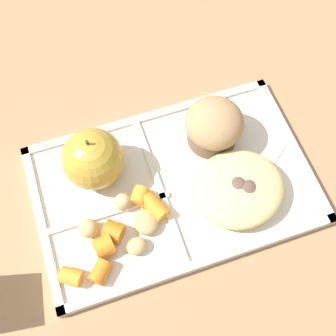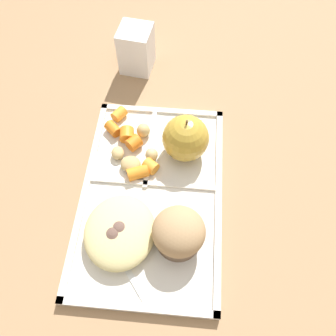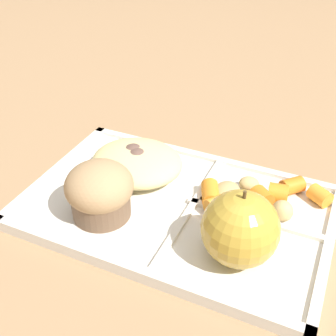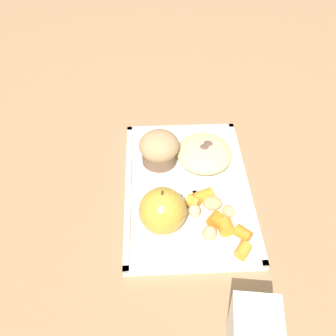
# 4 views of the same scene
# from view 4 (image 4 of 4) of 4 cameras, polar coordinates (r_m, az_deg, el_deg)

# --- Properties ---
(ground) EXTENTS (6.00, 6.00, 0.00)m
(ground) POSITION_cam_4_polar(r_m,az_deg,el_deg) (0.86, 2.54, -3.04)
(ground) COLOR #997551
(lunch_tray) EXTENTS (0.38, 0.24, 0.02)m
(lunch_tray) POSITION_cam_4_polar(r_m,az_deg,el_deg) (0.85, 2.57, -2.81)
(lunch_tray) COLOR silver
(lunch_tray) RESTS_ON ground
(green_apple) EXTENTS (0.08, 0.08, 0.09)m
(green_apple) POSITION_cam_4_polar(r_m,az_deg,el_deg) (0.75, -0.75, -5.74)
(green_apple) COLOR #B79333
(green_apple) RESTS_ON lunch_tray
(bran_muffin) EXTENTS (0.08, 0.08, 0.07)m
(bran_muffin) POSITION_cam_4_polar(r_m,az_deg,el_deg) (0.88, -1.17, 2.63)
(bran_muffin) COLOR brown
(bran_muffin) RESTS_ON lunch_tray
(carrot_slice_tilted) EXTENTS (0.03, 0.03, 0.03)m
(carrot_slice_tilted) POSITION_cam_4_polar(r_m,az_deg,el_deg) (0.77, 7.73, -7.83)
(carrot_slice_tilted) COLOR orange
(carrot_slice_tilted) RESTS_ON lunch_tray
(carrot_slice_near_corner) EXTENTS (0.03, 0.04, 0.03)m
(carrot_slice_near_corner) POSITION_cam_4_polar(r_m,az_deg,el_deg) (0.78, 6.38, -6.94)
(carrot_slice_near_corner) COLOR orange
(carrot_slice_near_corner) RESTS_ON lunch_tray
(carrot_slice_center) EXTENTS (0.04, 0.04, 0.02)m
(carrot_slice_center) POSITION_cam_4_polar(r_m,az_deg,el_deg) (0.77, 10.01, -8.60)
(carrot_slice_center) COLOR orange
(carrot_slice_center) RESTS_ON lunch_tray
(carrot_slice_back) EXTENTS (0.03, 0.03, 0.02)m
(carrot_slice_back) POSITION_cam_4_polar(r_m,az_deg,el_deg) (0.75, 10.03, -10.82)
(carrot_slice_back) COLOR orange
(carrot_slice_back) RESTS_ON lunch_tray
(carrot_slice_large) EXTENTS (0.04, 0.04, 0.02)m
(carrot_slice_large) POSITION_cam_4_polar(r_m,az_deg,el_deg) (0.82, 4.74, -3.72)
(carrot_slice_large) COLOR orange
(carrot_slice_large) RESTS_ON lunch_tray
(carrot_slice_diagonal) EXTENTS (0.03, 0.03, 0.02)m
(carrot_slice_diagonal) POSITION_cam_4_polar(r_m,az_deg,el_deg) (0.81, 3.38, -4.52)
(carrot_slice_diagonal) COLOR orange
(carrot_slice_diagonal) RESTS_ON lunch_tray
(potato_chunk_browned) EXTENTS (0.03, 0.04, 0.02)m
(potato_chunk_browned) POSITION_cam_4_polar(r_m,az_deg,el_deg) (0.81, 5.98, -4.67)
(potato_chunk_browned) COLOR tan
(potato_chunk_browned) RESTS_ON lunch_tray
(potato_chunk_wedge) EXTENTS (0.03, 0.03, 0.03)m
(potato_chunk_wedge) POSITION_cam_4_polar(r_m,az_deg,el_deg) (0.76, 5.60, -8.67)
(potato_chunk_wedge) COLOR tan
(potato_chunk_wedge) RESTS_ON lunch_tray
(potato_chunk_corner) EXTENTS (0.03, 0.03, 0.03)m
(potato_chunk_corner) POSITION_cam_4_polar(r_m,az_deg,el_deg) (0.79, 3.57, -5.77)
(potato_chunk_corner) COLOR tan
(potato_chunk_corner) RESTS_ON lunch_tray
(potato_chunk_large) EXTENTS (0.03, 0.03, 0.02)m
(potato_chunk_large) POSITION_cam_4_polar(r_m,az_deg,el_deg) (0.80, 8.10, -5.74)
(potato_chunk_large) COLOR tan
(potato_chunk_large) RESTS_ON lunch_tray
(egg_noodle_pile) EXTENTS (0.13, 0.12, 0.04)m
(egg_noodle_pile) POSITION_cam_4_polar(r_m,az_deg,el_deg) (0.89, 4.87, 2.00)
(egg_noodle_pile) COLOR #D6C684
(egg_noodle_pile) RESTS_ON lunch_tray
(meatball_back) EXTENTS (0.03, 0.03, 0.03)m
(meatball_back) POSITION_cam_4_polar(r_m,az_deg,el_deg) (0.89, 4.78, 1.72)
(meatball_back) COLOR brown
(meatball_back) RESTS_ON lunch_tray
(meatball_center) EXTENTS (0.04, 0.04, 0.04)m
(meatball_center) POSITION_cam_4_polar(r_m,az_deg,el_deg) (0.89, 4.85, 2.00)
(meatball_center) COLOR brown
(meatball_center) RESTS_ON lunch_tray
(meatball_front) EXTENTS (0.04, 0.04, 0.04)m
(meatball_front) POSITION_cam_4_polar(r_m,az_deg,el_deg) (0.90, 5.27, 2.44)
(meatball_front) COLOR brown
(meatball_front) RESTS_ON lunch_tray
(plastic_fork) EXTENTS (0.12, 0.10, 0.00)m
(plastic_fork) POSITION_cam_4_polar(r_m,az_deg,el_deg) (0.94, 3.93, 2.95)
(plastic_fork) COLOR silver
(plastic_fork) RESTS_ON lunch_tray
(milk_carton) EXTENTS (0.07, 0.07, 0.10)m
(milk_carton) POSITION_cam_4_polar(r_m,az_deg,el_deg) (0.64, 11.42, -20.73)
(milk_carton) COLOR white
(milk_carton) RESTS_ON ground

